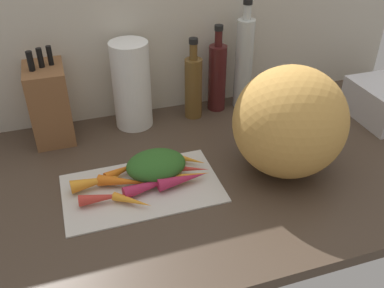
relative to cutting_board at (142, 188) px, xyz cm
name	(u,v)px	position (x,y,z in cm)	size (l,w,h in cm)	color
ground_plane	(198,174)	(16.48, 3.54, -1.90)	(170.00, 80.00, 3.00)	#47382B
wall_back	(159,19)	(16.48, 42.04, 29.60)	(170.00, 3.00, 60.00)	beige
cutting_board	(142,188)	(0.00, 0.00, 0.00)	(40.08, 23.70, 0.80)	beige
carrot_0	(155,184)	(2.98, -1.92, 2.01)	(3.21, 3.21, 16.50)	#B2264C
carrot_1	(96,182)	(-10.98, 3.46, 2.14)	(3.48, 3.48, 12.86)	orange
carrot_2	(187,159)	(14.22, 6.45, 1.55)	(2.30, 2.30, 10.62)	orange
carrot_3	(104,197)	(-9.99, -3.01, 1.85)	(2.89, 2.89, 12.06)	red
carrot_4	(132,201)	(-3.60, -6.00, 1.50)	(2.21, 2.21, 10.22)	orange
carrot_5	(125,182)	(-4.00, 1.49, 1.90)	(3.00, 3.00, 13.84)	orange
carrot_6	(164,162)	(7.72, 7.24, 1.51)	(2.23, 2.23, 10.46)	orange
carrot_7	(182,179)	(10.19, -2.44, 2.13)	(3.46, 3.46, 13.19)	#B2264C
carrot_8	(177,169)	(10.13, 2.51, 2.06)	(3.32, 3.32, 16.93)	red
carrot_9	(183,177)	(10.66, -1.09, 1.87)	(2.93, 2.93, 14.24)	orange
carrot_10	(124,170)	(-3.35, 6.94, 1.70)	(2.60, 2.60, 10.96)	orange
carrot_greens_pile	(156,164)	(4.78, 3.92, 3.74)	(15.79, 12.15, 6.68)	#2D6023
winter_squash	(290,122)	(38.95, -3.13, 14.30)	(29.64, 28.86, 29.39)	gold
knife_block	(49,102)	(-19.57, 33.83, 11.14)	(11.12, 17.01, 28.31)	brown
paper_towel_roll	(132,85)	(4.94, 33.04, 13.20)	(11.61, 11.61, 27.20)	white
bottle_0	(193,86)	(24.49, 32.19, 10.37)	(5.60, 5.60, 26.49)	brown
bottle_1	(217,76)	(33.55, 34.75, 11.40)	(5.88, 5.88, 28.76)	#471919
bottle_2	(244,62)	(42.56, 34.40, 15.20)	(5.73, 5.73, 35.99)	silver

